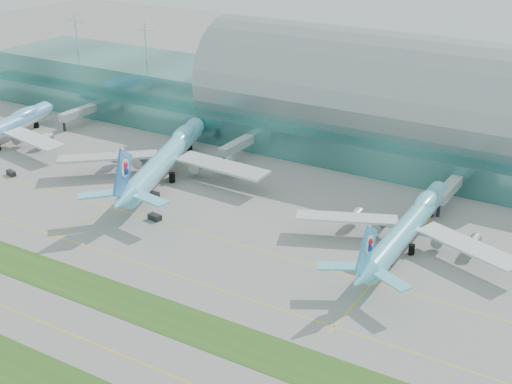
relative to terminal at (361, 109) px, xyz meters
The scene contains 14 objects.
ground 129.58m from the terminal, 90.00° to the right, with size 700.00×700.00×0.00m, color gray.
terminal is the anchor object (origin of this frame).
grass_strip_near 157.43m from the terminal, 90.00° to the right, with size 420.00×12.00×0.08m, color #2D591E.
grass_strip_far 127.58m from the terminal, 90.00° to the right, with size 420.00×12.00×0.08m, color #2D591E.
taxiline_b 143.50m from the terminal, 90.00° to the right, with size 420.00×0.35×0.01m, color yellow.
taxiline_c 111.70m from the terminal, 90.01° to the right, with size 420.00×0.35×0.01m, color yellow.
taxiline_d 89.92m from the terminal, 90.01° to the right, with size 420.00×0.35×0.01m, color yellow.
airliner_b 73.99m from the terminal, 125.68° to the right, with size 68.53×79.67×22.62m.
airliner_c 79.00m from the terminal, 57.23° to the right, with size 61.52×69.76×19.22m.
gse_b 123.90m from the terminal, 135.40° to the right, with size 4.01×1.72×1.62m, color black.
gse_c 84.87m from the terminal, 115.39° to the right, with size 3.21×1.92×1.59m, color black.
gse_d 92.97m from the terminal, 106.03° to the right, with size 3.99×2.11×1.60m, color black.
gse_e 93.35m from the terminal, 66.97° to the right, with size 3.48×1.88×1.66m, color #EDA30D.
gse_f 89.96m from the terminal, 62.06° to the right, with size 3.17×1.81×1.40m, color black.
Camera 1 is at (95.96, -103.45, 89.45)m, focal length 50.00 mm.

